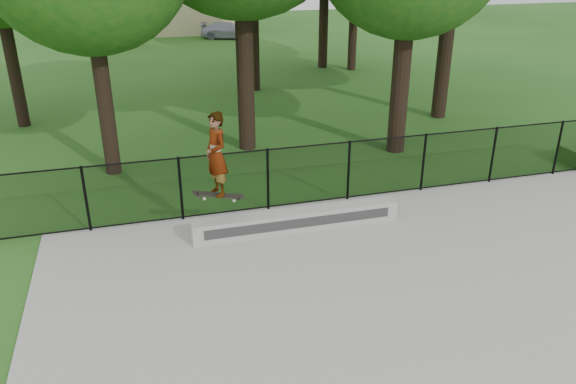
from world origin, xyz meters
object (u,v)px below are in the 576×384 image
object	(u,v)px
skater_airborne	(216,156)
car_a	(92,37)
car_c	(228,30)
grind_ledge	(297,220)
car_b	(107,36)

from	to	relation	value
skater_airborne	car_a	bearing A→B (deg)	96.85
car_a	car_c	size ratio (longest dim) A/B	0.89
grind_ledge	car_c	xyz separation A→B (m)	(3.79, 28.53, 0.26)
car_b	car_c	world-z (taller)	car_b
car_b	skater_airborne	distance (m)	28.25
grind_ledge	car_a	distance (m)	28.42
grind_ledge	skater_airborne	xyz separation A→B (m)	(-1.69, -0.01, 1.66)
car_a	car_c	bearing A→B (deg)	-95.27
grind_ledge	car_b	xyz separation A→B (m)	(-4.16, 28.09, 0.26)
car_a	car_c	distance (m)	8.86
car_c	skater_airborne	distance (m)	29.09
skater_airborne	car_b	bearing A→B (deg)	95.02
grind_ledge	car_b	size ratio (longest dim) A/B	1.54
grind_ledge	car_b	world-z (taller)	car_b
car_c	car_b	bearing A→B (deg)	114.28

